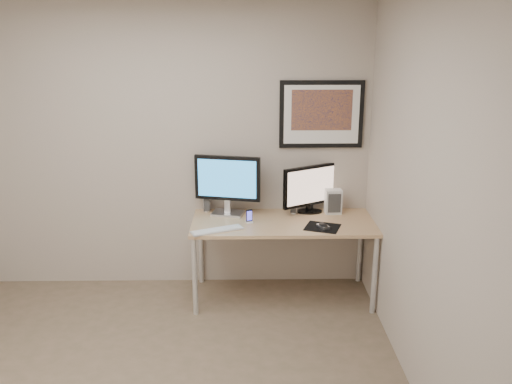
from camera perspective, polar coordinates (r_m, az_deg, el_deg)
The scene contains 12 objects.
room at distance 3.71m, azimuth -11.67°, elevation 5.51°, with size 3.60×3.60×3.60m.
desk at distance 4.79m, azimuth 2.86°, elevation -3.83°, with size 1.60×0.70×0.73m.
framed_art at distance 4.91m, azimuth 6.90°, elevation 8.13°, with size 0.75×0.04×0.60m.
monitor_large at distance 4.85m, azimuth -3.02°, elevation 1.00°, with size 0.59×0.25×0.54m.
monitor_tv at distance 4.94m, azimuth 5.69°, elevation 0.43°, with size 0.51×0.31×0.44m.
speaker_left at distance 5.01m, azimuth -5.21°, elevation -1.07°, with size 0.07×0.07×0.18m, color #AFAFB4.
speaker_right at distance 4.95m, azimuth 4.06°, elevation -1.27°, with size 0.07×0.07×0.18m, color #AFAFB4.
phone_dock at distance 4.70m, azimuth -0.71°, elevation -2.57°, with size 0.06×0.06×0.12m, color black.
keyboard at distance 4.54m, azimuth -4.13°, elevation -4.02°, with size 0.44×0.12×0.02m, color silver.
mousepad at distance 4.65m, azimuth 7.01°, elevation -3.70°, with size 0.28×0.25×0.00m, color black.
mouse at distance 4.63m, azimuth 7.10°, elevation -3.51°, with size 0.06×0.11×0.04m, color black.
fan_unit at distance 4.99m, azimuth 8.13°, elevation -0.99°, with size 0.15×0.11×0.22m, color silver.
Camera 1 is at (0.69, -3.13, 2.34)m, focal length 38.00 mm.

